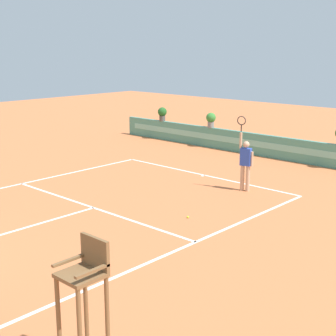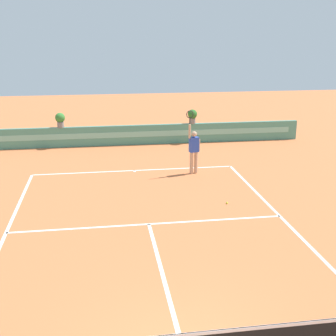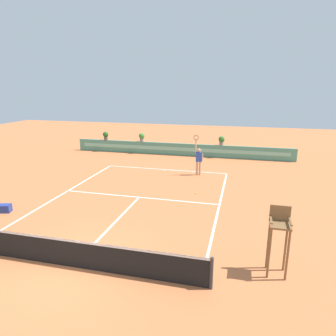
{
  "view_description": "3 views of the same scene",
  "coord_description": "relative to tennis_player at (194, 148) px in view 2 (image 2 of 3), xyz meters",
  "views": [
    {
      "loc": [
        11.71,
        -2.84,
        4.85
      ],
      "look_at": [
        0.94,
        8.78,
        1.0
      ],
      "focal_mm": 53.49,
      "sensor_mm": 36.0,
      "label": 1
    },
    {
      "loc": [
        -1.3,
        -5.94,
        5.52
      ],
      "look_at": [
        0.94,
        8.78,
        1.0
      ],
      "focal_mm": 48.21,
      "sensor_mm": 36.0,
      "label": 2
    },
    {
      "loc": [
        5.04,
        -7.5,
        5.59
      ],
      "look_at": [
        0.94,
        8.78,
        1.0
      ],
      "focal_mm": 32.5,
      "sensor_mm": 36.0,
      "label": 3
    }
  ],
  "objects": [
    {
      "name": "tennis_player",
      "position": [
        0.0,
        0.0,
        0.0
      ],
      "size": [
        0.61,
        0.3,
        2.58
      ],
      "color": "tan",
      "rests_on": "ground"
    },
    {
      "name": "tennis_ball_near_baseline",
      "position": [
        0.42,
        -3.5,
        -1.02
      ],
      "size": [
        0.07,
        0.07,
        0.07
      ],
      "primitive_type": "sphere",
      "color": "#CCE033",
      "rests_on": "ground"
    },
    {
      "name": "court_lines",
      "position": [
        -2.35,
        -4.44,
        -1.05
      ],
      "size": [
        8.32,
        11.94,
        0.01
      ],
      "color": "white",
      "rests_on": "ground"
    },
    {
      "name": "ground_plane",
      "position": [
        -2.35,
        -5.16,
        -1.05
      ],
      "size": [
        60.0,
        60.0,
        0.0
      ],
      "primitive_type": "plane",
      "color": "#C66B3D"
    },
    {
      "name": "back_wall_barrier",
      "position": [
        -2.35,
        5.23,
        -0.55
      ],
      "size": [
        18.0,
        0.21,
        1.0
      ],
      "color": "#4C8E7A",
      "rests_on": "ground"
    },
    {
      "name": "potted_plant_right",
      "position": [
        1.01,
        5.23,
        0.36
      ],
      "size": [
        0.48,
        0.48,
        0.72
      ],
      "color": "gray",
      "rests_on": "back_wall_barrier"
    },
    {
      "name": "potted_plant_left",
      "position": [
        -5.59,
        5.23,
        0.36
      ],
      "size": [
        0.48,
        0.48,
        0.72
      ],
      "color": "gray",
      "rests_on": "back_wall_barrier"
    }
  ]
}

